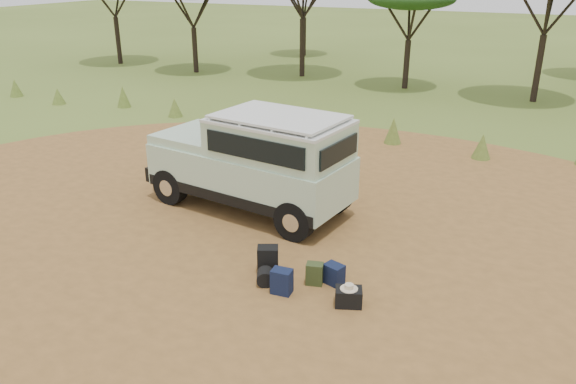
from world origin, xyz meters
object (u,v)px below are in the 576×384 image
at_px(backpack_black, 268,260).
at_px(duffel_navy, 334,274).
at_px(hard_case, 349,297).
at_px(backpack_navy, 282,282).
at_px(backpack_olive, 315,274).
at_px(walking_staff, 163,173).
at_px(safari_vehicle, 255,163).

relative_size(backpack_black, duffel_navy, 1.36).
height_order(duffel_navy, hard_case, duffel_navy).
distance_m(duffel_navy, hard_case, 0.78).
xyz_separation_m(backpack_navy, hard_case, (1.27, 0.15, -0.08)).
distance_m(backpack_navy, backpack_olive, 0.71).
relative_size(walking_staff, hard_case, 2.85).
bearing_deg(backpack_black, walking_staff, 126.22).
bearing_deg(backpack_black, duffel_navy, -18.68).
bearing_deg(backpack_olive, hard_case, -39.96).
distance_m(backpack_black, duffel_navy, 1.37).
bearing_deg(safari_vehicle, backpack_navy, -46.75).
height_order(backpack_navy, hard_case, backpack_navy).
bearing_deg(walking_staff, safari_vehicle, -14.12).
bearing_deg(duffel_navy, backpack_olive, -134.58).
distance_m(safari_vehicle, backpack_black, 3.30).
height_order(safari_vehicle, hard_case, safari_vehicle).
height_order(safari_vehicle, backpack_olive, safari_vehicle).
bearing_deg(backpack_black, hard_case, -38.17).
bearing_deg(hard_case, backpack_black, 146.21).
bearing_deg(backpack_olive, walking_staff, 142.01).
bearing_deg(backpack_navy, hard_case, 2.46).
xyz_separation_m(walking_staff, duffel_navy, (5.66, -2.20, -0.46)).
bearing_deg(backpack_navy, backpack_olive, 48.19).
relative_size(walking_staff, backpack_navy, 2.79).
xyz_separation_m(safari_vehicle, backpack_olive, (2.73, -2.68, -1.00)).
xyz_separation_m(backpack_olive, hard_case, (0.84, -0.41, -0.05)).
relative_size(safari_vehicle, backpack_olive, 12.26).
relative_size(safari_vehicle, hard_case, 11.30).
bearing_deg(safari_vehicle, duffel_navy, -31.40).
distance_m(walking_staff, hard_case, 6.79).
relative_size(backpack_olive, duffel_navy, 1.08).
bearing_deg(hard_case, backpack_navy, 166.02).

